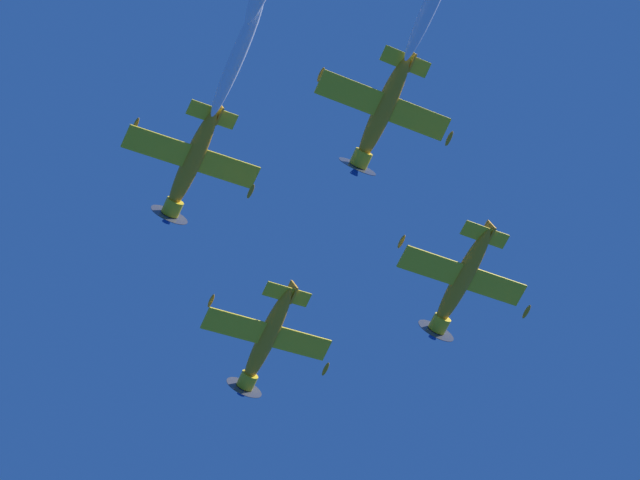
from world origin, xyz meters
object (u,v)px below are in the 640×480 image
airplane_left_wingman (191,164)px  airplane_slot_tail (382,113)px  airplane_lead (266,340)px  airplane_right_wingman (461,282)px

airplane_left_wingman → airplane_slot_tail: airplane_left_wingman is taller
airplane_slot_tail → airplane_left_wingman: bearing=-60.5°
airplane_lead → airplane_slot_tail: (5.49, 16.05, -1.87)m
airplane_right_wingman → airplane_slot_tail: 11.93m
airplane_left_wingman → airplane_right_wingman: bearing=158.8°
airplane_lead → airplane_right_wingman: bearing=115.5°
airplane_left_wingman → airplane_right_wingman: (-17.33, 6.73, -1.25)m
airplane_lead → airplane_right_wingman: 13.41m
airplane_left_wingman → airplane_right_wingman: airplane_left_wingman is taller
airplane_left_wingman → airplane_right_wingman: size_ratio=0.98×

